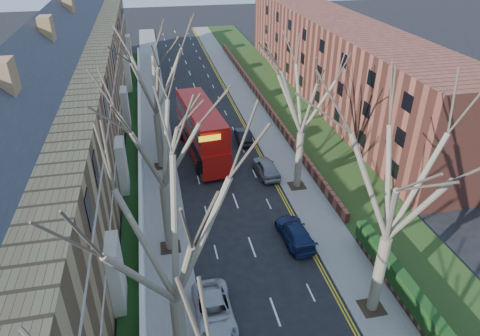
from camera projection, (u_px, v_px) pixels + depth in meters
pavement_left at (155, 121)px, 49.81m from camera, size 3.00×102.00×0.12m
pavement_right at (255, 113)px, 51.96m from camera, size 3.00×102.00×0.12m
terrace_left at (67, 107)px, 38.93m from camera, size 9.70×78.00×13.60m
flats_right at (334, 59)px, 54.97m from camera, size 13.97×54.00×10.00m
front_wall_left at (140, 149)px, 42.44m from camera, size 0.30×78.00×1.00m
grass_verge_right at (290, 110)px, 52.72m from camera, size 6.00×102.00×0.06m
tree_left_mid at (169, 225)px, 17.12m from camera, size 10.50×10.50×14.71m
tree_left_far at (158, 130)px, 25.77m from camera, size 10.15×10.15×14.22m
tree_left_dist at (152, 68)px, 35.81m from camera, size 10.50×10.50×14.71m
tree_right_mid at (401, 171)px, 20.86m from camera, size 10.50×10.50×14.71m
tree_right_far at (305, 86)px, 32.91m from camera, size 10.15×10.15×14.22m
double_decker_bus at (202, 132)px, 41.74m from camera, size 3.90×12.07×4.93m
car_left_far at (214, 311)px, 24.62m from camera, size 2.23×4.79×1.33m
car_right_near at (295, 233)px, 30.87m from camera, size 2.07×4.71×1.34m
car_right_mid at (266, 167)px, 39.04m from camera, size 1.95×4.41×1.47m
car_right_far at (243, 136)px, 45.01m from camera, size 1.59×4.12×1.34m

